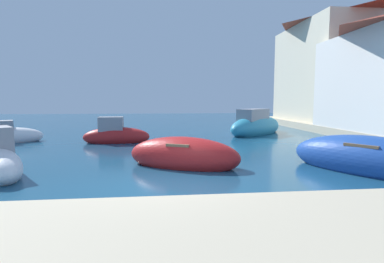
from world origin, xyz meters
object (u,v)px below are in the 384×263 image
moored_boat_0 (368,159)px  moored_boat_3 (116,135)px  waterfront_building_annex (327,67)px  moored_boat_7 (8,136)px  quayside_tree (365,82)px  moored_boat_1 (183,156)px  moored_boat_2 (256,126)px

moored_boat_0 → moored_boat_3: moored_boat_3 is taller
moored_boat_3 → waterfront_building_annex: size_ratio=0.36×
moored_boat_7 → moored_boat_0: bearing=-57.3°
moored_boat_7 → quayside_tree: (21.22, 2.88, 3.02)m
moored_boat_1 → moored_boat_3: 6.52m
moored_boat_1 → quayside_tree: size_ratio=0.91×
moored_boat_0 → moored_boat_7: 15.83m
moored_boat_0 → moored_boat_2: bearing=147.8°
moored_boat_0 → moored_boat_7: size_ratio=1.43×
moored_boat_2 → quayside_tree: bearing=-38.9°
moored_boat_3 → quayside_tree: bearing=9.8°
moored_boat_7 → waterfront_building_annex: (20.72, 6.77, 4.38)m
moored_boat_1 → quayside_tree: bearing=60.7°
moored_boat_2 → moored_boat_3: (-8.26, -2.93, -0.13)m
moored_boat_0 → moored_boat_2: 10.12m
moored_boat_1 → moored_boat_2: moored_boat_2 is taller
moored_boat_1 → moored_boat_7: 10.50m
quayside_tree → moored_boat_7: bearing=-172.3°
moored_boat_0 → waterfront_building_annex: (6.88, 14.45, 4.32)m
moored_boat_2 → moored_boat_3: 8.76m
moored_boat_1 → waterfront_building_annex: (12.32, 13.07, 4.36)m
moored_boat_7 → waterfront_building_annex: waterfront_building_annex is taller
waterfront_building_annex → moored_boat_3: bearing=-154.6°
moored_boat_3 → waterfront_building_annex: bearing=23.1°
moored_boat_2 → quayside_tree: 8.08m
moored_boat_0 → quayside_tree: size_ratio=1.09×
moored_boat_1 → moored_boat_7: (-8.40, 6.30, -0.01)m
moored_boat_7 → quayside_tree: quayside_tree is taller
moored_boat_2 → moored_boat_7: size_ratio=1.49×
moored_boat_2 → moored_boat_1: bearing=-163.4°
moored_boat_7 → moored_boat_1: bearing=-65.2°
moored_boat_0 → moored_boat_3: (-8.42, 7.18, -0.02)m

